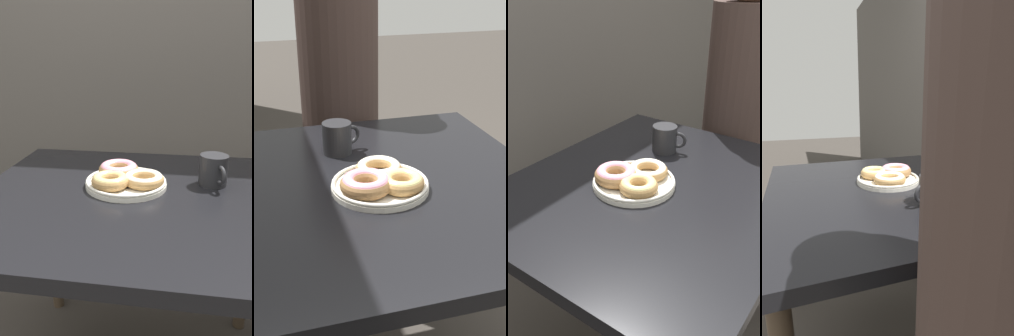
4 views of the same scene
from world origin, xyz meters
TOP-DOWN VIEW (x-y plane):
  - wall_back at (0.00, 1.12)m, footprint 8.00×0.05m
  - dining_table at (0.00, 0.23)m, footprint 0.97×0.82m
  - donut_plate at (-0.05, 0.28)m, footprint 0.27×0.25m
  - coffee_mug at (0.22, 0.34)m, footprint 0.09×0.12m

SIDE VIEW (x-z plane):
  - dining_table at x=0.00m, z-range 0.30..1.07m
  - donut_plate at x=-0.05m, z-range 0.78..0.84m
  - coffee_mug at x=0.22m, z-range 0.78..0.88m
  - wall_back at x=0.00m, z-range 0.00..2.60m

